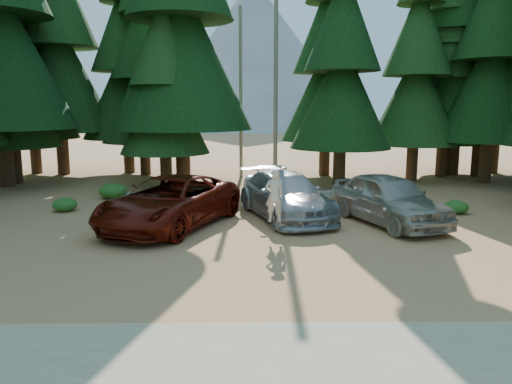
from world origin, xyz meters
TOP-DOWN VIEW (x-y plane):
  - ground at (0.00, 0.00)m, footprint 160.00×160.00m
  - gravel_strip at (0.00, -6.50)m, footprint 26.00×3.50m
  - forest_belt_north at (0.00, 15.00)m, footprint 36.00×7.00m
  - snag_front at (0.80, 14.50)m, footprint 0.24×0.24m
  - snag_back at (-1.20, 16.00)m, footprint 0.20×0.20m
  - mountain_peak at (-2.59, 88.23)m, footprint 48.00×50.00m
  - red_pickup at (-3.50, 3.38)m, footprint 5.23×7.14m
  - silver_minivan_center at (0.73, 4.85)m, footprint 4.03×6.43m
  - silver_minivan_right at (4.45, 3.78)m, footprint 3.92×5.88m
  - frisbee_player at (0.15, 1.66)m, footprint 0.66×0.47m
  - log_left at (-4.89, 8.72)m, footprint 3.85×1.14m
  - log_mid at (3.22, 8.01)m, footprint 3.82×1.41m
  - log_right at (3.30, 9.10)m, footprint 5.54×1.19m
  - shrub_far_left at (-7.09, 8.99)m, footprint 1.28×1.28m
  - shrub_left at (-1.88, 8.19)m, footprint 0.90×0.90m
  - shrub_center_left at (0.60, 9.21)m, footprint 1.04×1.04m
  - shrub_center_right at (-0.39, 8.39)m, footprint 1.06×1.06m
  - shrub_right at (5.12, 8.16)m, footprint 1.14×1.14m
  - shrub_far_right at (6.33, 6.74)m, footprint 0.90×0.90m
  - shrub_edge_west at (-8.28, 6.10)m, footprint 1.00×1.00m
  - shrub_edge_east at (7.69, 5.50)m, footprint 0.97×0.97m

SIDE VIEW (x-z plane):
  - ground at x=0.00m, z-range 0.00..0.00m
  - forest_belt_north at x=0.00m, z-range -11.00..11.00m
  - gravel_strip at x=0.00m, z-range 0.00..0.01m
  - log_left at x=-4.89m, z-range 0.00..0.28m
  - log_mid at x=3.22m, z-range 0.00..0.32m
  - log_right at x=3.30m, z-range 0.00..0.36m
  - shrub_far_right at x=6.33m, z-range 0.00..0.49m
  - shrub_left at x=-1.88m, z-range 0.00..0.50m
  - shrub_edge_east at x=7.69m, z-range 0.00..0.53m
  - shrub_edge_west at x=-8.28m, z-range 0.00..0.55m
  - shrub_center_left at x=0.60m, z-range 0.00..0.57m
  - shrub_center_right at x=-0.39m, z-range 0.00..0.58m
  - shrub_right at x=5.12m, z-range 0.00..0.63m
  - shrub_far_left at x=-7.09m, z-range 0.00..0.71m
  - silver_minivan_center at x=0.73m, z-range 0.00..1.74m
  - red_pickup at x=-3.50m, z-range 0.00..1.80m
  - silver_minivan_right at x=4.45m, z-range 0.00..1.86m
  - frisbee_player at x=0.15m, z-range 0.59..2.31m
  - snag_back at x=-1.20m, z-range 0.00..10.00m
  - snag_front at x=0.80m, z-range 0.00..12.00m
  - mountain_peak at x=-2.59m, z-range -1.29..26.71m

